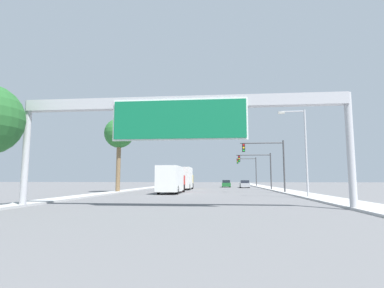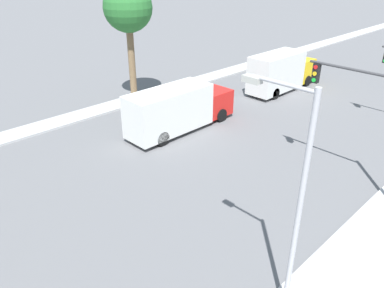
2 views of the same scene
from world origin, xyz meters
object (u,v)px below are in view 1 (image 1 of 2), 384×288
car_far_right (226,184)px  traffic_light_near_intersection (270,157)px  street_lamp_right (302,145)px  car_near_right (245,184)px  traffic_light_mid_block (259,164)px  truck_box_primary (184,178)px  palm_tree_background (119,134)px  truck_box_secondary (171,180)px  sign_gantry (180,115)px  traffic_light_far_intersection (250,167)px

car_far_right → traffic_light_near_intersection: (5.04, -25.28, 3.76)m
car_far_right → street_lamp_right: size_ratio=0.54×
street_lamp_right → car_near_right: bearing=95.6°
car_far_right → traffic_light_mid_block: traffic_light_mid_block is taller
truck_box_primary → car_near_right: bearing=45.5°
car_near_right → palm_tree_background: palm_tree_background is taller
car_far_right → truck_box_secondary: (-7.00, -27.26, 0.95)m
sign_gantry → traffic_light_far_intersection: sign_gantry is taller
traffic_light_far_intersection → car_far_right: bearing=-138.6°
car_near_right → truck_box_primary: (-10.50, -10.67, 1.10)m
car_near_right → truck_box_secondary: truck_box_secondary is taller
traffic_light_near_intersection → traffic_light_mid_block: 10.01m
traffic_light_near_intersection → traffic_light_mid_block: traffic_light_near_intersection is taller
traffic_light_near_intersection → palm_tree_background: 19.44m
car_far_right → truck_box_primary: 16.28m
traffic_light_far_intersection → truck_box_primary: bearing=-122.5°
street_lamp_right → traffic_light_far_intersection: bearing=91.7°
car_far_right → traffic_light_near_intersection: 26.05m
sign_gantry → car_far_right: bearing=85.6°
traffic_light_far_intersection → street_lamp_right: size_ratio=0.79×
truck_box_primary → sign_gantry: bearing=-83.5°
sign_gantry → palm_tree_background: 22.30m
car_near_right → palm_tree_background: (-17.66, -21.90, 6.81)m
car_near_right → car_far_right: 5.30m
traffic_light_mid_block → palm_tree_background: size_ratio=0.60×
truck_box_primary → traffic_light_far_intersection: size_ratio=1.22×
truck_box_primary → palm_tree_background: palm_tree_background is taller
palm_tree_background → traffic_light_mid_block: bearing=29.1°
traffic_light_far_intersection → sign_gantry: bearing=-100.0°
truck_box_primary → car_far_right: bearing=64.5°
traffic_light_far_intersection → palm_tree_background: bearing=-122.5°
sign_gantry → traffic_light_mid_block: size_ratio=3.52×
palm_tree_background → street_lamp_right: size_ratio=1.17×
truck_box_primary → traffic_light_near_intersection: traffic_light_near_intersection is taller
sign_gantry → car_far_right: sign_gantry is taller
truck_box_secondary → traffic_light_near_intersection: (12.04, 1.98, 2.81)m
traffic_light_mid_block → truck_box_primary: bearing=177.0°
street_lamp_right → car_far_right: bearing=100.6°
truck_box_primary → palm_tree_background: 14.49m
palm_tree_background → street_lamp_right: (20.69, -8.93, -2.64)m
sign_gantry → traffic_light_mid_block: bearing=74.4°
car_far_right → traffic_light_near_intersection: size_ratio=0.68×
car_near_right → traffic_light_far_intersection: bearing=77.9°
traffic_light_near_intersection → traffic_light_far_intersection: (0.33, 30.00, -0.07)m
truck_box_secondary → street_lamp_right: 15.83m
traffic_light_mid_block → car_far_right: bearing=107.9°
truck_box_secondary → car_near_right: bearing=65.7°
truck_box_secondary → street_lamp_right: size_ratio=1.06×
truck_box_primary → street_lamp_right: street_lamp_right is taller
car_far_right → palm_tree_background: size_ratio=0.47×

